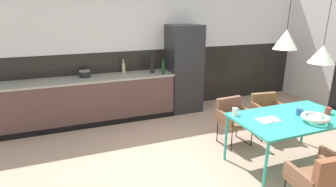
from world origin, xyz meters
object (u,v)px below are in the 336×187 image
(bottle_wine_green, at_px, (152,67))
(armchair_by_stool, at_px, (233,115))
(mug_dark_espresso, at_px, (235,112))
(mug_glass_clear, at_px, (328,111))
(bottle_vinegar_dark, at_px, (163,68))
(pendant_lamp_over_table_near, at_px, (286,39))
(refrigerator_column, at_px, (184,69))
(mug_wide_latte, at_px, (299,112))
(open_book, at_px, (268,120))
(armchair_head_of_table, at_px, (267,108))
(cooking_pot, at_px, (85,74))
(armchair_corner_seat, at_px, (323,178))
(fruit_bowl, at_px, (315,118))
(dining_table, at_px, (291,120))
(pendant_lamp_over_table_far, at_px, (322,54))
(bottle_oil_tall, at_px, (124,68))

(bottle_wine_green, bearing_deg, armchair_by_stool, -63.22)
(mug_dark_espresso, height_order, mug_glass_clear, mug_dark_espresso)
(bottle_vinegar_dark, height_order, pendant_lamp_over_table_near, pendant_lamp_over_table_near)
(refrigerator_column, xyz_separation_m, armchair_by_stool, (0.12, -1.70, -0.43))
(mug_wide_latte, bearing_deg, open_book, -179.68)
(armchair_head_of_table, height_order, mug_glass_clear, mug_glass_clear)
(open_book, relative_size, cooking_pot, 1.33)
(open_book, bearing_deg, armchair_head_of_table, 49.32)
(armchair_corner_seat, xyz_separation_m, mug_wide_latte, (0.64, 0.97, 0.28))
(fruit_bowl, bearing_deg, armchair_corner_seat, -131.78)
(bottle_vinegar_dark, bearing_deg, dining_table, -66.97)
(bottle_vinegar_dark, bearing_deg, fruit_bowl, -66.35)
(bottle_wine_green, bearing_deg, cooking_pot, 174.01)
(armchair_by_stool, bearing_deg, fruit_bowl, 109.21)
(armchair_head_of_table, xyz_separation_m, mug_wide_latte, (-0.23, -0.87, 0.29))
(armchair_head_of_table, height_order, mug_dark_espresso, mug_dark_espresso)
(cooking_pot, bearing_deg, armchair_head_of_table, -31.67)
(armchair_head_of_table, xyz_separation_m, pendant_lamp_over_table_near, (-0.69, -0.94, 1.30))
(armchair_head_of_table, relative_size, fruit_bowl, 2.11)
(fruit_bowl, bearing_deg, dining_table, 119.37)
(dining_table, xyz_separation_m, mug_wide_latte, (0.15, 0.02, 0.09))
(armchair_corner_seat, distance_m, pendant_lamp_over_table_far, 1.61)
(refrigerator_column, distance_m, pendant_lamp_over_table_near, 2.74)
(bottle_oil_tall, bearing_deg, armchair_by_stool, -52.86)
(mug_wide_latte, xyz_separation_m, bottle_wine_green, (-1.32, 2.49, 0.24))
(fruit_bowl, xyz_separation_m, bottle_oil_tall, (-1.85, 2.93, 0.21))
(armchair_corner_seat, xyz_separation_m, bottle_wine_green, (-0.68, 3.46, 0.52))
(refrigerator_column, distance_m, armchair_by_stool, 1.75)
(armchair_by_stool, xyz_separation_m, bottle_oil_tall, (-1.38, 1.82, 0.52))
(pendant_lamp_over_table_near, relative_size, pendant_lamp_over_table_far, 0.81)
(fruit_bowl, height_order, open_book, fruit_bowl)
(mug_wide_latte, bearing_deg, bottle_vinegar_dark, 116.26)
(bottle_oil_tall, bearing_deg, mug_glass_clear, -50.75)
(fruit_bowl, bearing_deg, mug_glass_clear, 20.07)
(refrigerator_column, bearing_deg, pendant_lamp_over_table_near, -86.91)
(bottle_wine_green, bearing_deg, dining_table, -65.06)
(bottle_vinegar_dark, bearing_deg, armchair_head_of_table, -46.52)
(armchair_by_stool, distance_m, pendant_lamp_over_table_near, 1.58)
(bottle_vinegar_dark, bearing_deg, pendant_lamp_over_table_near, -73.99)
(refrigerator_column, distance_m, mug_dark_espresso, 2.25)
(armchair_by_stool, height_order, pendant_lamp_over_table_near, pendant_lamp_over_table_near)
(mug_dark_espresso, xyz_separation_m, pendant_lamp_over_table_near, (0.37, -0.37, 1.00))
(dining_table, relative_size, mug_wide_latte, 12.91)
(cooking_pot, distance_m, bottle_vinegar_dark, 1.50)
(fruit_bowl, distance_m, bottle_vinegar_dark, 2.84)
(refrigerator_column, relative_size, dining_table, 1.17)
(armchair_head_of_table, xyz_separation_m, fruit_bowl, (-0.24, -1.14, 0.30))
(mug_glass_clear, bearing_deg, fruit_bowl, -159.93)
(refrigerator_column, distance_m, cooking_pot, 2.02)
(dining_table, bearing_deg, armchair_corner_seat, -117.41)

